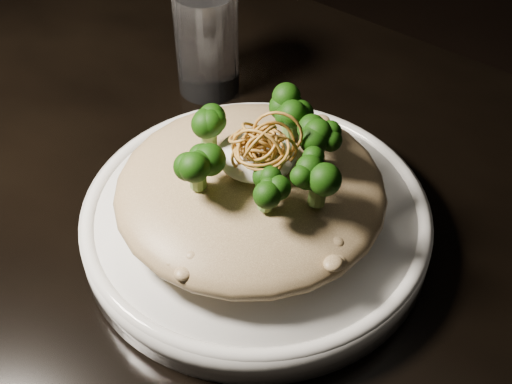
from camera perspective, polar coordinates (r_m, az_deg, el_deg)
table at (r=0.74m, az=-4.63°, el=-6.48°), size 1.10×0.80×0.75m
plate at (r=0.64m, az=0.00°, el=-2.45°), size 0.31×0.31×0.03m
risotto at (r=0.61m, az=-0.46°, el=0.14°), size 0.24×0.24×0.05m
broccoli at (r=0.58m, az=0.22°, el=3.56°), size 0.14×0.14×0.05m
cheese at (r=0.59m, az=0.06°, el=2.97°), size 0.07×0.07×0.02m
shallots at (r=0.57m, az=0.09°, el=4.64°), size 0.07×0.07×0.04m
drinking_glass at (r=0.79m, az=-3.96°, el=11.90°), size 0.08×0.08×0.12m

